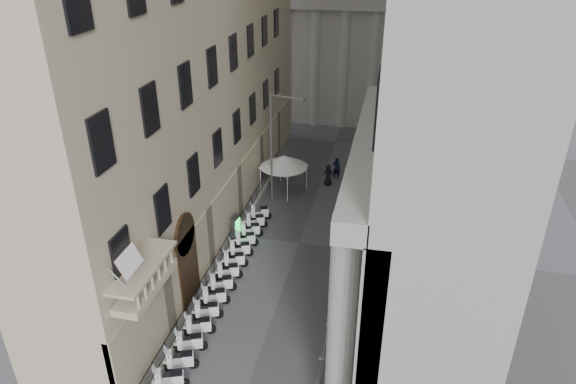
# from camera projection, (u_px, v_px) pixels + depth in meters

# --- Properties ---
(iron_fence) EXTENTS (0.30, 28.00, 1.40)m
(iron_fence) POSITION_uv_depth(u_px,v_px,m) (233.00, 245.00, 34.58)
(iron_fence) COLOR black
(iron_fence) RESTS_ON ground
(blue_awning) EXTENTS (1.60, 3.00, 3.00)m
(blue_awning) POSITION_uv_depth(u_px,v_px,m) (368.00, 203.00, 39.98)
(blue_awning) COLOR navy
(blue_awning) RESTS_ON ground
(scooter_2) EXTENTS (1.51, 1.01, 1.50)m
(scooter_2) POSITION_uv_depth(u_px,v_px,m) (182.00, 369.00, 24.79)
(scooter_2) COLOR white
(scooter_2) RESTS_ON ground
(scooter_3) EXTENTS (1.51, 1.01, 1.50)m
(scooter_3) POSITION_uv_depth(u_px,v_px,m) (191.00, 351.00, 25.86)
(scooter_3) COLOR white
(scooter_3) RESTS_ON ground
(scooter_4) EXTENTS (1.51, 1.01, 1.50)m
(scooter_4) POSITION_uv_depth(u_px,v_px,m) (200.00, 334.00, 26.93)
(scooter_4) COLOR white
(scooter_4) RESTS_ON ground
(scooter_5) EXTENTS (1.51, 1.01, 1.50)m
(scooter_5) POSITION_uv_depth(u_px,v_px,m) (208.00, 319.00, 28.00)
(scooter_5) COLOR white
(scooter_5) RESTS_ON ground
(scooter_6) EXTENTS (1.51, 1.01, 1.50)m
(scooter_6) POSITION_uv_depth(u_px,v_px,m) (216.00, 305.00, 29.08)
(scooter_6) COLOR white
(scooter_6) RESTS_ON ground
(scooter_7) EXTENTS (1.51, 1.01, 1.50)m
(scooter_7) POSITION_uv_depth(u_px,v_px,m) (223.00, 291.00, 30.15)
(scooter_7) COLOR white
(scooter_7) RESTS_ON ground
(scooter_8) EXTENTS (1.51, 1.01, 1.50)m
(scooter_8) POSITION_uv_depth(u_px,v_px,m) (229.00, 279.00, 31.22)
(scooter_8) COLOR white
(scooter_8) RESTS_ON ground
(scooter_9) EXTENTS (1.51, 1.01, 1.50)m
(scooter_9) POSITION_uv_depth(u_px,v_px,m) (235.00, 267.00, 32.29)
(scooter_9) COLOR white
(scooter_9) RESTS_ON ground
(scooter_10) EXTENTS (1.51, 1.01, 1.50)m
(scooter_10) POSITION_uv_depth(u_px,v_px,m) (241.00, 257.00, 33.36)
(scooter_10) COLOR white
(scooter_10) RESTS_ON ground
(scooter_11) EXTENTS (1.51, 1.01, 1.50)m
(scooter_11) POSITION_uv_depth(u_px,v_px,m) (246.00, 246.00, 34.43)
(scooter_11) COLOR white
(scooter_11) RESTS_ON ground
(scooter_12) EXTENTS (1.51, 1.01, 1.50)m
(scooter_12) POSITION_uv_depth(u_px,v_px,m) (251.00, 237.00, 35.50)
(scooter_12) COLOR white
(scooter_12) RESTS_ON ground
(scooter_13) EXTENTS (1.51, 1.01, 1.50)m
(scooter_13) POSITION_uv_depth(u_px,v_px,m) (256.00, 228.00, 36.57)
(scooter_13) COLOR white
(scooter_13) RESTS_ON ground
(scooter_14) EXTENTS (1.51, 1.01, 1.50)m
(scooter_14) POSITION_uv_depth(u_px,v_px,m) (260.00, 220.00, 37.64)
(scooter_14) COLOR white
(scooter_14) RESTS_ON ground
(barrier_1) EXTENTS (0.60, 2.40, 1.10)m
(barrier_1) POSITION_uv_depth(u_px,v_px,m) (321.00, 379.00, 24.26)
(barrier_1) COLOR #AAADB2
(barrier_1) RESTS_ON ground
(barrier_2) EXTENTS (0.60, 2.40, 1.10)m
(barrier_2) POSITION_uv_depth(u_px,v_px,m) (328.00, 342.00, 26.44)
(barrier_2) COLOR #AAADB2
(barrier_2) RESTS_ON ground
(barrier_3) EXTENTS (0.60, 2.40, 1.10)m
(barrier_3) POSITION_uv_depth(u_px,v_px,m) (335.00, 311.00, 28.62)
(barrier_3) COLOR #AAADB2
(barrier_3) RESTS_ON ground
(barrier_4) EXTENTS (0.60, 2.40, 1.10)m
(barrier_4) POSITION_uv_depth(u_px,v_px,m) (340.00, 284.00, 30.79)
(barrier_4) COLOR #AAADB2
(barrier_4) RESTS_ON ground
(barrier_5) EXTENTS (0.60, 2.40, 1.10)m
(barrier_5) POSITION_uv_depth(u_px,v_px,m) (345.00, 260.00, 32.97)
(barrier_5) COLOR #AAADB2
(barrier_5) RESTS_ON ground
(barrier_6) EXTENTS (0.60, 2.40, 1.10)m
(barrier_6) POSITION_uv_depth(u_px,v_px,m) (349.00, 240.00, 35.15)
(barrier_6) COLOR #AAADB2
(barrier_6) RESTS_ON ground
(barrier_7) EXTENTS (0.60, 2.40, 1.10)m
(barrier_7) POSITION_uv_depth(u_px,v_px,m) (352.00, 222.00, 37.33)
(barrier_7) COLOR #AAADB2
(barrier_7) RESTS_ON ground
(security_tent) EXTENTS (3.80, 3.80, 3.09)m
(security_tent) POSITION_uv_depth(u_px,v_px,m) (280.00, 158.00, 41.33)
(security_tent) COLOR white
(security_tent) RESTS_ON ground
(street_lamp) EXTENTS (2.71, 0.89, 8.52)m
(street_lamp) POSITION_uv_depth(u_px,v_px,m) (275.00, 140.00, 38.03)
(street_lamp) COLOR gray
(street_lamp) RESTS_ON ground
(info_kiosk) EXTENTS (0.41, 0.97, 1.99)m
(info_kiosk) POSITION_uv_depth(u_px,v_px,m) (236.00, 229.00, 34.50)
(info_kiosk) COLOR black
(info_kiosk) RESTS_ON ground
(pedestrian_a) EXTENTS (0.73, 0.53, 1.83)m
(pedestrian_a) POSITION_uv_depth(u_px,v_px,m) (336.00, 168.00, 43.62)
(pedestrian_a) COLOR black
(pedestrian_a) RESTS_ON ground
(pedestrian_b) EXTENTS (1.05, 0.88, 1.93)m
(pedestrian_b) POSITION_uv_depth(u_px,v_px,m) (358.00, 145.00, 48.26)
(pedestrian_b) COLOR black
(pedestrian_b) RESTS_ON ground
(pedestrian_c) EXTENTS (0.90, 0.61, 1.78)m
(pedestrian_c) POSITION_uv_depth(u_px,v_px,m) (328.00, 175.00, 42.44)
(pedestrian_c) COLOR black
(pedestrian_c) RESTS_ON ground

